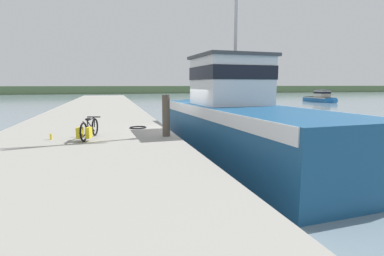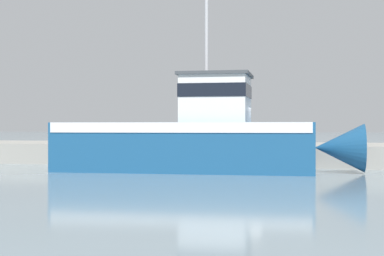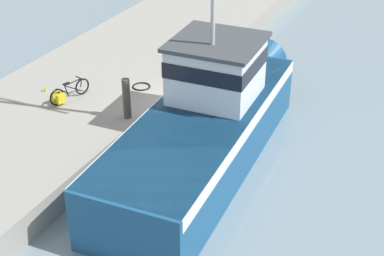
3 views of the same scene
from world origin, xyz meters
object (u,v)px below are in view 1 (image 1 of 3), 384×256
Objects in this scene: fishing_boat_main at (238,120)px; bicycle_touring at (88,130)px; mooring_post at (166,116)px; water_bottle_on_curb at (51,137)px; boat_green_anchored at (320,97)px.

fishing_boat_main is 7.16× the size of bicycle_touring.
fishing_boat_main is 2.81m from mooring_post.
water_bottle_on_curb is at bearing 174.92° from mooring_post.
fishing_boat_main is 62.28× the size of water_bottle_on_curb.
mooring_post is (-2.78, -0.33, 0.26)m from fishing_boat_main.
fishing_boat_main reaches higher than bicycle_touring.
boat_green_anchored is (27.12, 29.67, -0.67)m from fishing_boat_main.
fishing_boat_main is at bearing 0.06° from water_bottle_on_curb.
mooring_post is at bearing 13.78° from bicycle_touring.
bicycle_touring is (-5.31, -0.28, -0.14)m from fishing_boat_main.
bicycle_touring is 1.19× the size of mooring_post.
bicycle_touring is at bearing 178.86° from mooring_post.
mooring_post is (2.53, -0.05, 0.40)m from bicycle_touring.
boat_green_anchored is 42.36m from mooring_post.
boat_green_anchored is 44.81m from water_bottle_on_curb.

